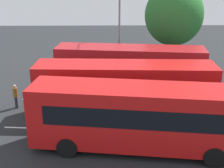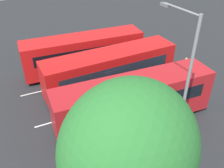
% 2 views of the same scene
% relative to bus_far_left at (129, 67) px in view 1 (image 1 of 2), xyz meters
% --- Properties ---
extents(ground_plane, '(68.82, 68.82, 0.00)m').
position_rel_bus_far_left_xyz_m(ground_plane, '(0.70, 4.32, -1.85)').
color(ground_plane, '#232628').
extents(bus_far_left, '(11.10, 3.70, 3.37)m').
position_rel_bus_far_left_xyz_m(bus_far_left, '(0.00, 0.00, 0.00)').
color(bus_far_left, '#AD191E').
rests_on(bus_far_left, ground).
extents(bus_center_left, '(10.99, 2.88, 3.37)m').
position_rel_bus_far_left_xyz_m(bus_center_left, '(0.61, 4.33, 0.00)').
color(bus_center_left, red).
rests_on(bus_center_left, ground).
extents(bus_center_right, '(11.11, 3.84, 3.37)m').
position_rel_bus_far_left_xyz_m(bus_center_right, '(0.06, 8.31, 0.00)').
color(bus_center_right, red).
rests_on(bus_center_right, ground).
extents(pedestrian, '(0.45, 0.45, 1.64)m').
position_rel_bus_far_left_xyz_m(pedestrian, '(7.70, 3.08, -0.89)').
color(pedestrian, '#232833').
rests_on(pedestrian, ground).
extents(street_lamp, '(0.21, 2.73, 8.48)m').
position_rel_bus_far_left_xyz_m(street_lamp, '(0.61, -3.27, 3.02)').
color(street_lamp, gray).
rests_on(street_lamp, ground).
extents(depot_tree, '(5.19, 4.67, 7.65)m').
position_rel_bus_far_left_xyz_m(depot_tree, '(-4.31, -5.63, 3.06)').
color(depot_tree, '#4C3823').
rests_on(depot_tree, ground).
extents(lane_stripe_outer_left, '(13.97, 1.30, 0.01)m').
position_rel_bus_far_left_xyz_m(lane_stripe_outer_left, '(0.70, 2.22, -1.85)').
color(lane_stripe_outer_left, silver).
rests_on(lane_stripe_outer_left, ground).
extents(lane_stripe_inner_left, '(13.97, 1.30, 0.01)m').
position_rel_bus_far_left_xyz_m(lane_stripe_inner_left, '(0.70, 6.42, -1.85)').
color(lane_stripe_inner_left, silver).
rests_on(lane_stripe_inner_left, ground).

